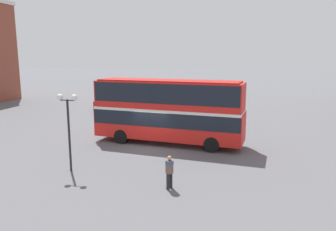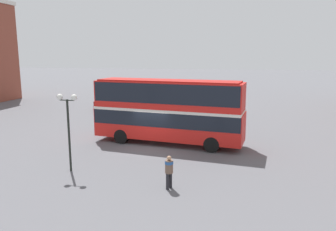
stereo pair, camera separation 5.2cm
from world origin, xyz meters
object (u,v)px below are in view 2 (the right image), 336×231
(street_lamp_twin_globe, at_px, (68,114))
(double_decker_bus, at_px, (168,108))
(parked_car_kerb_near, at_px, (113,103))
(pedestrian_foreground, at_px, (169,169))

(street_lamp_twin_globe, bearing_deg, double_decker_bus, 58.49)
(parked_car_kerb_near, bearing_deg, double_decker_bus, -51.28)
(double_decker_bus, height_order, pedestrian_foreground, double_decker_bus)
(pedestrian_foreground, bearing_deg, double_decker_bus, -53.21)
(street_lamp_twin_globe, bearing_deg, pedestrian_foreground, -11.97)
(double_decker_bus, distance_m, street_lamp_twin_globe, 7.89)
(double_decker_bus, xyz_separation_m, street_lamp_twin_globe, (-4.11, -6.71, 0.58))
(pedestrian_foreground, relative_size, street_lamp_twin_globe, 0.38)
(double_decker_bus, relative_size, street_lamp_twin_globe, 2.54)
(pedestrian_foreground, bearing_deg, street_lamp_twin_globe, 12.31)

